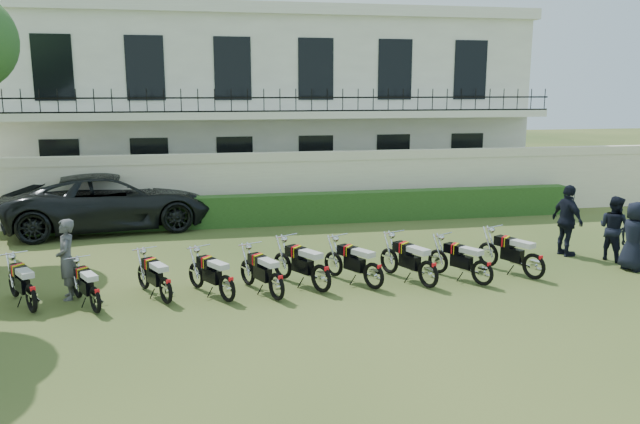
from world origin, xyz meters
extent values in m
plane|color=#2C431B|center=(0.00, 0.00, 0.00)|extent=(100.00, 100.00, 0.00)
cube|color=#F0E7CA|center=(0.00, 8.00, 1.00)|extent=(30.00, 0.30, 2.00)
cube|color=#F0E7CA|center=(0.00, 8.00, 2.15)|extent=(30.00, 0.35, 0.30)
cube|color=#224016|center=(1.00, 7.20, 0.50)|extent=(18.00, 0.60, 1.00)
cube|color=white|center=(0.00, 14.00, 3.50)|extent=(20.00, 8.00, 7.00)
cube|color=white|center=(0.00, 14.00, 7.20)|extent=(20.40, 8.40, 0.40)
cube|color=white|center=(0.00, 9.30, 3.50)|extent=(20.00, 1.40, 0.25)
cube|color=black|center=(0.00, 8.65, 4.10)|extent=(20.00, 0.05, 0.05)
cube|color=black|center=(0.00, 8.65, 3.65)|extent=(20.00, 0.05, 0.05)
cube|color=black|center=(-7.50, 10.02, 1.60)|extent=(1.30, 0.12, 2.20)
cube|color=black|center=(-7.50, 10.02, 5.10)|extent=(1.30, 0.12, 2.20)
cube|color=black|center=(-4.50, 10.02, 1.60)|extent=(1.30, 0.12, 2.20)
cube|color=black|center=(-4.50, 10.02, 5.10)|extent=(1.30, 0.12, 2.20)
cube|color=black|center=(-1.50, 10.02, 1.60)|extent=(1.30, 0.12, 2.20)
cube|color=black|center=(-1.50, 10.02, 5.10)|extent=(1.30, 0.12, 2.20)
cube|color=black|center=(1.50, 10.02, 1.60)|extent=(1.30, 0.12, 2.20)
cube|color=black|center=(1.50, 10.02, 5.10)|extent=(1.30, 0.12, 2.20)
cube|color=black|center=(4.50, 10.02, 1.60)|extent=(1.30, 0.12, 2.20)
cube|color=black|center=(4.50, 10.02, 5.10)|extent=(1.30, 0.12, 2.20)
cube|color=black|center=(7.50, 10.02, 1.60)|extent=(1.30, 0.12, 2.20)
cube|color=black|center=(7.50, 10.02, 5.10)|extent=(1.30, 0.12, 2.20)
torus|color=black|center=(-5.86, -0.69, 0.29)|extent=(0.36, 0.56, 0.59)
torus|color=black|center=(-6.46, 0.41, 0.29)|extent=(0.36, 0.56, 0.59)
cube|color=black|center=(-6.14, -0.18, 0.44)|extent=(0.41, 0.55, 0.29)
cube|color=black|center=(-6.24, 0.01, 0.70)|extent=(0.43, 0.50, 0.21)
cube|color=red|center=(-6.24, 0.01, 0.71)|extent=(0.23, 0.25, 0.22)
cube|color=yellow|center=(-6.22, -0.04, 0.71)|extent=(0.21, 0.23, 0.22)
cube|color=silver|center=(-6.01, -0.41, 0.74)|extent=(0.46, 0.58, 0.12)
cylinder|color=silver|center=(-6.39, 0.28, 0.99)|extent=(0.52, 0.31, 0.03)
torus|color=black|center=(-4.65, -0.93, 0.27)|extent=(0.32, 0.53, 0.55)
torus|color=black|center=(-5.17, 0.11, 0.27)|extent=(0.32, 0.53, 0.55)
cube|color=black|center=(-4.89, -0.45, 0.40)|extent=(0.36, 0.52, 0.27)
cube|color=black|center=(-4.98, -0.26, 0.65)|extent=(0.39, 0.47, 0.20)
cube|color=red|center=(-4.98, -0.26, 0.66)|extent=(0.22, 0.23, 0.21)
cube|color=yellow|center=(-4.96, -0.31, 0.66)|extent=(0.20, 0.21, 0.21)
cube|color=silver|center=(-4.79, -0.67, 0.68)|extent=(0.41, 0.54, 0.11)
cylinder|color=silver|center=(-5.11, -0.01, 0.92)|extent=(0.50, 0.26, 0.03)
torus|color=black|center=(-3.30, -0.66, 0.28)|extent=(0.32, 0.55, 0.57)
torus|color=black|center=(-3.83, 0.44, 0.28)|extent=(0.32, 0.55, 0.57)
cube|color=black|center=(-3.55, -0.15, 0.42)|extent=(0.38, 0.54, 0.28)
cube|color=black|center=(-3.64, 0.04, 0.67)|extent=(0.40, 0.48, 0.21)
cube|color=red|center=(-3.64, 0.04, 0.68)|extent=(0.23, 0.23, 0.22)
cube|color=yellow|center=(-3.62, -0.01, 0.68)|extent=(0.21, 0.21, 0.22)
cube|color=silver|center=(-3.44, -0.38, 0.71)|extent=(0.43, 0.56, 0.11)
cylinder|color=silver|center=(-3.77, 0.31, 0.95)|extent=(0.52, 0.27, 0.03)
torus|color=black|center=(-2.01, -0.78, 0.29)|extent=(0.37, 0.55, 0.58)
torus|color=black|center=(-2.63, 0.30, 0.29)|extent=(0.37, 0.55, 0.58)
cube|color=black|center=(-2.30, -0.28, 0.43)|extent=(0.41, 0.54, 0.29)
cube|color=black|center=(-2.41, -0.09, 0.69)|extent=(0.43, 0.50, 0.21)
cube|color=red|center=(-2.41, -0.09, 0.70)|extent=(0.22, 0.25, 0.22)
cube|color=yellow|center=(-2.38, -0.14, 0.70)|extent=(0.20, 0.23, 0.22)
cube|color=silver|center=(-2.17, -0.51, 0.73)|extent=(0.46, 0.57, 0.11)
cylinder|color=silver|center=(-2.56, 0.17, 0.98)|extent=(0.51, 0.31, 0.03)
torus|color=black|center=(-1.04, -0.91, 0.29)|extent=(0.32, 0.58, 0.59)
torus|color=black|center=(-1.55, 0.24, 0.29)|extent=(0.32, 0.58, 0.59)
cube|color=black|center=(-1.27, -0.38, 0.44)|extent=(0.38, 0.56, 0.29)
cube|color=black|center=(-1.36, -0.18, 0.70)|extent=(0.41, 0.50, 0.21)
cube|color=red|center=(-1.36, -0.18, 0.71)|extent=(0.24, 0.24, 0.22)
cube|color=yellow|center=(-1.34, -0.23, 0.71)|extent=(0.22, 0.22, 0.22)
cube|color=silver|center=(-1.17, -0.62, 0.74)|extent=(0.43, 0.58, 0.12)
cylinder|color=silver|center=(-1.49, 0.11, 0.99)|extent=(0.55, 0.26, 0.03)
torus|color=black|center=(0.07, -0.60, 0.31)|extent=(0.40, 0.59, 0.63)
torus|color=black|center=(-0.62, 0.56, 0.31)|extent=(0.40, 0.59, 0.63)
cube|color=black|center=(-0.25, -0.06, 0.47)|extent=(0.45, 0.59, 0.31)
cube|color=black|center=(-0.37, 0.14, 0.75)|extent=(0.47, 0.54, 0.23)
cube|color=red|center=(-0.37, 0.14, 0.76)|extent=(0.24, 0.27, 0.24)
cube|color=yellow|center=(-0.34, 0.09, 0.76)|extent=(0.22, 0.25, 0.24)
cube|color=silver|center=(-0.11, -0.30, 0.79)|extent=(0.51, 0.62, 0.12)
cylinder|color=silver|center=(-0.54, 0.43, 1.06)|extent=(0.55, 0.34, 0.03)
torus|color=black|center=(1.25, -0.56, 0.30)|extent=(0.39, 0.57, 0.61)
torus|color=black|center=(0.58, 0.55, 0.30)|extent=(0.39, 0.57, 0.61)
cube|color=black|center=(0.94, -0.05, 0.45)|extent=(0.44, 0.56, 0.30)
cube|color=black|center=(0.82, 0.15, 0.72)|extent=(0.45, 0.52, 0.22)
cube|color=red|center=(0.82, 0.15, 0.73)|extent=(0.23, 0.26, 0.23)
cube|color=yellow|center=(0.85, 0.09, 0.73)|extent=(0.21, 0.24, 0.23)
cube|color=silver|center=(1.08, -0.28, 0.76)|extent=(0.49, 0.59, 0.12)
cylinder|color=silver|center=(0.65, 0.42, 1.02)|extent=(0.53, 0.33, 0.03)
torus|color=black|center=(2.39, -0.77, 0.31)|extent=(0.33, 0.61, 0.63)
torus|color=black|center=(1.87, 0.46, 0.31)|extent=(0.33, 0.61, 0.63)
cube|color=black|center=(2.15, -0.20, 0.46)|extent=(0.39, 0.59, 0.31)
cube|color=black|center=(2.06, 0.01, 0.74)|extent=(0.43, 0.53, 0.23)
cube|color=red|center=(2.06, 0.01, 0.75)|extent=(0.26, 0.25, 0.24)
cube|color=yellow|center=(2.08, -0.04, 0.75)|extent=(0.24, 0.23, 0.24)
cube|color=silver|center=(2.26, -0.46, 0.78)|extent=(0.45, 0.62, 0.12)
cylinder|color=silver|center=(1.93, 0.32, 1.05)|extent=(0.58, 0.27, 0.03)
torus|color=black|center=(3.70, -0.78, 0.29)|extent=(0.37, 0.56, 0.59)
torus|color=black|center=(3.08, 0.32, 0.29)|extent=(0.37, 0.56, 0.59)
cube|color=black|center=(3.42, -0.27, 0.44)|extent=(0.42, 0.55, 0.29)
cube|color=black|center=(3.31, -0.08, 0.70)|extent=(0.43, 0.50, 0.21)
cube|color=red|center=(3.31, -0.08, 0.71)|extent=(0.23, 0.25, 0.22)
cube|color=yellow|center=(3.33, -0.13, 0.71)|extent=(0.21, 0.23, 0.22)
cube|color=silver|center=(3.54, -0.50, 0.74)|extent=(0.47, 0.58, 0.12)
cylinder|color=silver|center=(3.15, 0.19, 0.99)|extent=(0.52, 0.31, 0.03)
torus|color=black|center=(5.06, -0.62, 0.31)|extent=(0.35, 0.60, 0.62)
torus|color=black|center=(4.49, 0.58, 0.31)|extent=(0.35, 0.60, 0.62)
cube|color=black|center=(4.80, -0.07, 0.46)|extent=(0.41, 0.59, 0.31)
cube|color=black|center=(4.70, 0.14, 0.74)|extent=(0.44, 0.53, 0.22)
cube|color=red|center=(4.70, 0.14, 0.75)|extent=(0.25, 0.25, 0.23)
cube|color=yellow|center=(4.72, 0.09, 0.75)|extent=(0.23, 0.23, 0.23)
cube|color=silver|center=(4.92, -0.32, 0.78)|extent=(0.46, 0.61, 0.12)
cylinder|color=silver|center=(4.56, 0.44, 1.04)|extent=(0.57, 0.29, 0.03)
imported|color=black|center=(-5.56, 7.56, 0.89)|extent=(6.81, 4.01, 1.78)
imported|color=#545459|center=(-5.62, 0.70, 0.86)|extent=(0.51, 0.69, 1.73)
imported|color=black|center=(7.61, 0.29, 0.86)|extent=(0.71, 0.93, 1.71)
imported|color=black|center=(7.71, 1.20, 0.85)|extent=(0.87, 0.98, 1.70)
imported|color=black|center=(6.78, 1.85, 0.96)|extent=(0.58, 1.16, 1.91)
camera|label=1|loc=(-2.80, -12.80, 4.40)|focal=35.00mm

